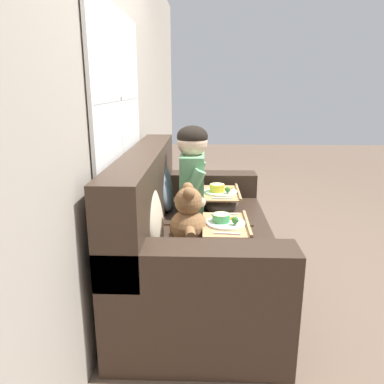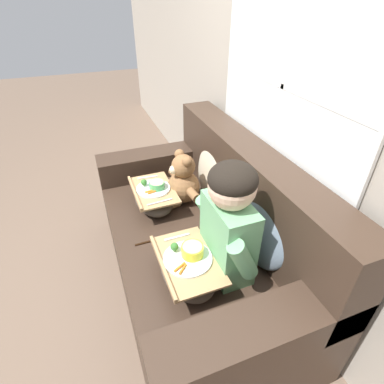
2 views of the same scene
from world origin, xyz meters
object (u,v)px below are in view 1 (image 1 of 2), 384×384
object	(u,v)px
throw_pillow_behind_child	(163,184)
child_figure	(193,165)
throw_pillow_behind_teddy	(151,212)
couch	(190,242)
lap_tray_child	(221,200)
lap_tray_teddy	(225,234)
teddy_bear	(189,220)

from	to	relation	value
throw_pillow_behind_child	child_figure	world-z (taller)	child_figure
throw_pillow_behind_teddy	throw_pillow_behind_child	bearing A→B (deg)	0.00
couch	lap_tray_child	bearing A→B (deg)	-33.65
throw_pillow_behind_child	throw_pillow_behind_teddy	bearing A→B (deg)	180.00
child_figure	throw_pillow_behind_teddy	bearing A→B (deg)	161.73
throw_pillow_behind_child	lap_tray_child	bearing A→B (deg)	-90.12
throw_pillow_behind_child	throw_pillow_behind_teddy	distance (m)	0.68
lap_tray_child	lap_tray_teddy	xyz separation A→B (m)	(-0.68, -0.00, -0.00)
throw_pillow_behind_teddy	teddy_bear	world-z (taller)	throw_pillow_behind_teddy
couch	lap_tray_teddy	bearing A→B (deg)	-146.37
teddy_bear	lap_tray_child	size ratio (longest dim) A/B	0.94
child_figure	lap_tray_child	distance (m)	0.35
child_figure	lap_tray_child	xyz separation A→B (m)	(-0.00, -0.22, -0.27)
throw_pillow_behind_child	lap_tray_teddy	world-z (taller)	throw_pillow_behind_child
couch	child_figure	xyz separation A→B (m)	(0.34, -0.01, 0.48)
teddy_bear	lap_tray_teddy	distance (m)	0.23
throw_pillow_behind_child	lap_tray_child	distance (m)	0.46
throw_pillow_behind_child	throw_pillow_behind_teddy	world-z (taller)	throw_pillow_behind_child
couch	throw_pillow_behind_child	distance (m)	0.52
child_figure	teddy_bear	world-z (taller)	child_figure
throw_pillow_behind_teddy	lap_tray_child	distance (m)	0.82
throw_pillow_behind_child	child_figure	distance (m)	0.27
couch	throw_pillow_behind_teddy	distance (m)	0.52
throw_pillow_behind_teddy	couch	bearing A→B (deg)	-32.42
throw_pillow_behind_child	child_figure	size ratio (longest dim) A/B	0.70
teddy_bear	lap_tray_child	xyz separation A→B (m)	(0.68, -0.21, -0.08)
throw_pillow_behind_teddy	lap_tray_child	xyz separation A→B (m)	(0.68, -0.44, -0.13)
child_figure	lap_tray_teddy	xyz separation A→B (m)	(-0.68, -0.22, -0.28)
throw_pillow_behind_child	teddy_bear	bearing A→B (deg)	-161.41
couch	lap_tray_child	size ratio (longest dim) A/B	4.15
throw_pillow_behind_child	lap_tray_child	world-z (taller)	throw_pillow_behind_child
teddy_bear	lap_tray_teddy	bearing A→B (deg)	-90.14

